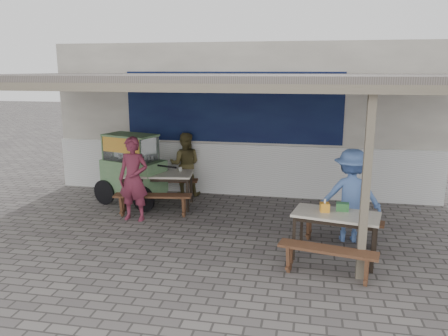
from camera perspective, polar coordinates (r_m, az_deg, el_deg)
ground at (r=7.63m, az=-1.56°, el=-9.58°), size 60.00×60.00×0.00m
back_wall at (r=10.64m, az=2.62°, el=6.38°), size 9.00×1.28×3.50m
warung_roof at (r=7.93m, az=-0.12°, el=11.44°), size 9.00×4.21×2.81m
table_left at (r=9.39m, az=-8.61°, el=-1.09°), size 1.55×0.97×0.75m
bench_left_street at (r=8.89m, az=-9.29°, el=-4.13°), size 1.57×0.51×0.45m
bench_left_wall at (r=10.06m, az=-7.88°, el=-2.10°), size 1.57×0.51×0.45m
table_right at (r=6.94m, az=14.41°, el=-6.40°), size 1.38×0.90×0.75m
bench_right_street at (r=6.43m, az=13.33°, el=-11.11°), size 1.41×0.55×0.45m
bench_right_wall at (r=7.69m, az=15.04°, el=-7.17°), size 1.41×0.55×0.45m
vendor_cart at (r=9.68m, az=-11.86°, el=0.18°), size 1.98×1.15×1.54m
patron_street_side at (r=8.63m, az=-11.74°, el=-1.42°), size 0.61×0.42×1.65m
patron_wall_side at (r=10.21m, az=-5.11°, el=0.50°), size 0.79×0.66×1.48m
patron_right_table at (r=7.74m, az=16.20°, el=-3.46°), size 1.04×0.61×1.61m
tissue_box at (r=6.94m, az=13.01°, el=-5.02°), size 0.15×0.15×0.14m
donation_box at (r=7.04m, az=15.22°, el=-4.92°), size 0.20×0.14×0.13m
condiment_jar at (r=9.50m, az=-5.74°, el=-0.13°), size 0.07×0.07×0.08m
condiment_bowl at (r=9.47m, az=-9.22°, el=-0.35°), size 0.29×0.29×0.05m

